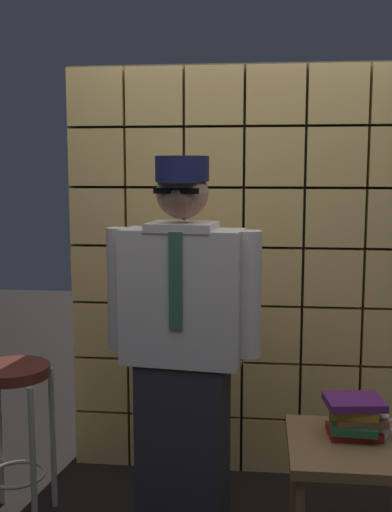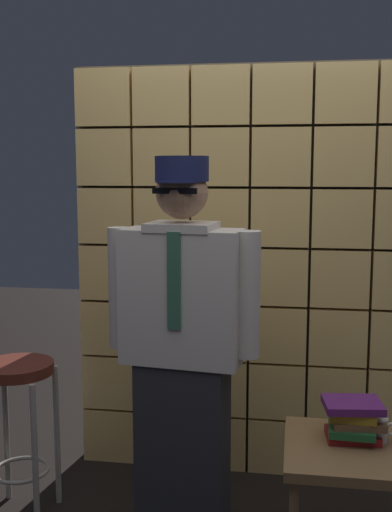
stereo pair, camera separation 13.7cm
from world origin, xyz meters
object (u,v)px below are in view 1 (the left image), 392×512
(standing_person, at_px, (183,346))
(bar_stool, at_px, (14,406))
(side_table, at_px, (354,462))
(book_stack, at_px, (355,417))
(coffee_mug, at_px, (379,426))

(standing_person, xyz_separation_m, bar_stool, (-0.79, 0.06, -0.33))
(side_table, xyz_separation_m, book_stack, (0.01, 0.06, 0.16))
(bar_stool, bearing_deg, coffee_mug, -7.42)
(bar_stool, relative_size, book_stack, 2.99)
(bar_stool, xyz_separation_m, coffee_mug, (1.61, -0.21, 0.07))
(side_table, distance_m, coffee_mug, 0.18)
(side_table, distance_m, book_stack, 0.17)
(standing_person, height_order, bar_stool, standing_person)
(book_stack, relative_size, coffee_mug, 1.99)
(bar_stool, xyz_separation_m, book_stack, (1.51, -0.21, 0.10))
(standing_person, bearing_deg, book_stack, -5.22)
(standing_person, bearing_deg, side_table, -9.97)
(side_table, bearing_deg, standing_person, 163.35)
(standing_person, bearing_deg, bar_stool, -177.69)
(coffee_mug, bearing_deg, book_stack, -178.83)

